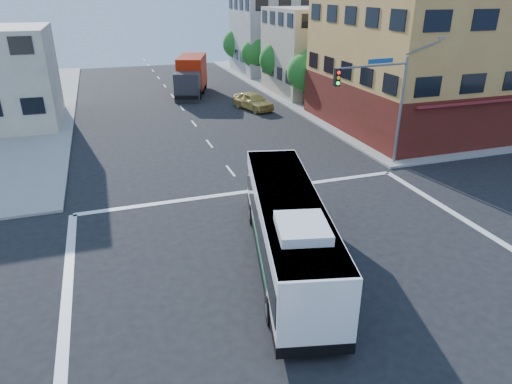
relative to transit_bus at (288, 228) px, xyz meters
name	(u,v)px	position (x,y,z in m)	size (l,w,h in m)	color
ground	(317,283)	(0.62, -1.73, -1.70)	(120.00, 120.00, 0.00)	black
sidewalk_ne	(447,80)	(35.62, 33.27, -1.62)	(50.00, 50.00, 0.15)	gray
corner_building_ne	(444,54)	(20.60, 16.75, 4.19)	(18.10, 15.44, 14.00)	gold
building_east_near	(326,51)	(17.60, 32.25, 2.81)	(12.06, 10.06, 9.00)	tan
building_east_far	(281,35)	(17.60, 46.25, 3.31)	(12.06, 10.06, 10.00)	#ACACA6
signal_mast_ne	(381,92)	(9.70, 8.89, 3.28)	(7.91, 1.13, 8.07)	slate
street_tree_a	(306,70)	(12.52, 26.19, 1.89)	(3.60, 3.60, 5.53)	#3A2615
street_tree_b	(277,57)	(12.52, 34.19, 2.06)	(3.80, 3.80, 5.79)	#3A2615
street_tree_c	(255,52)	(12.52, 42.19, 1.76)	(3.40, 3.40, 5.29)	#3A2615
street_tree_d	(237,42)	(12.52, 50.19, 2.18)	(4.00, 4.00, 6.03)	#3A2615
transit_bus	(288,228)	(0.00, 0.00, 0.00)	(5.10, 11.98, 3.47)	black
box_truck	(191,77)	(2.87, 35.47, 0.25)	(5.21, 9.25, 4.00)	#2A292E
parked_car	(253,101)	(7.16, 26.56, -0.87)	(1.96, 4.87, 1.66)	gold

